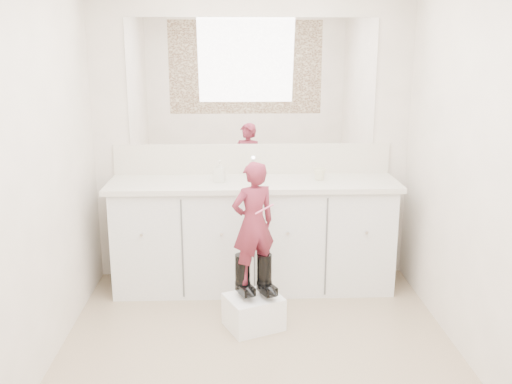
{
  "coord_description": "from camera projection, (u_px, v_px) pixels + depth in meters",
  "views": [
    {
      "loc": [
        -0.14,
        -3.16,
        1.92
      ],
      "look_at": [
        -0.0,
        0.63,
        0.95
      ],
      "focal_mm": 40.0,
      "sensor_mm": 36.0,
      "label": 1
    }
  ],
  "objects": [
    {
      "name": "toothbrush",
      "position": [
        264.0,
        209.0,
        3.75
      ],
      "size": [
        0.13,
        0.07,
        0.06
      ],
      "primitive_type": "cylinder",
      "rotation": [
        0.0,
        1.22,
        0.41
      ],
      "color": "#ED5C89",
      "rests_on": "toddler"
    },
    {
      "name": "step_stool",
      "position": [
        254.0,
        312.0,
        3.99
      ],
      "size": [
        0.45,
        0.42,
        0.23
      ],
      "primitive_type": "cube",
      "rotation": [
        0.0,
        0.0,
        0.41
      ],
      "color": "white",
      "rests_on": "floor"
    },
    {
      "name": "wall_front",
      "position": [
        281.0,
        283.0,
        1.79
      ],
      "size": [
        2.6,
        0.0,
        2.6
      ],
      "primitive_type": "plane",
      "rotation": [
        -1.57,
        0.0,
        0.0
      ],
      "color": "beige",
      "rests_on": "floor"
    },
    {
      "name": "wall_right",
      "position": [
        485.0,
        175.0,
        3.28
      ],
      "size": [
        0.0,
        3.0,
        3.0
      ],
      "primitive_type": "plane",
      "rotation": [
        1.57,
        0.0,
        -1.57
      ],
      "color": "beige",
      "rests_on": "floor"
    },
    {
      "name": "cup",
      "position": [
        319.0,
        174.0,
        4.52
      ],
      "size": [
        0.13,
        0.13,
        0.09
      ],
      "primitive_type": "imported",
      "rotation": [
        0.0,
        0.0,
        0.3
      ],
      "color": "beige",
      "rests_on": "countertop"
    },
    {
      "name": "wall_back",
      "position": [
        252.0,
        136.0,
        4.69
      ],
      "size": [
        2.6,
        0.0,
        2.6
      ],
      "primitive_type": "plane",
      "rotation": [
        1.57,
        0.0,
        0.0
      ],
      "color": "beige",
      "rests_on": "floor"
    },
    {
      "name": "backsplash",
      "position": [
        252.0,
        159.0,
        4.72
      ],
      "size": [
        2.28,
        0.03,
        0.25
      ],
      "primitive_type": "cube",
      "color": "beige",
      "rests_on": "countertop"
    },
    {
      "name": "boot_left",
      "position": [
        243.0,
        275.0,
        3.94
      ],
      "size": [
        0.18,
        0.23,
        0.3
      ],
      "primitive_type": null,
      "rotation": [
        0.0,
        0.0,
        0.41
      ],
      "color": "black",
      "rests_on": "step_stool"
    },
    {
      "name": "faucet",
      "position": [
        253.0,
        171.0,
        4.63
      ],
      "size": [
        0.08,
        0.08,
        0.1
      ],
      "primitive_type": "cylinder",
      "color": "silver",
      "rests_on": "countertop"
    },
    {
      "name": "wall_left",
      "position": [
        29.0,
        179.0,
        3.19
      ],
      "size": [
        0.0,
        3.0,
        3.0
      ],
      "primitive_type": "plane",
      "rotation": [
        1.57,
        0.0,
        1.57
      ],
      "color": "beige",
      "rests_on": "floor"
    },
    {
      "name": "mirror",
      "position": [
        252.0,
        82.0,
        4.57
      ],
      "size": [
        2.0,
        0.02,
        1.0
      ],
      "primitive_type": "cube",
      "color": "white",
      "rests_on": "wall_back"
    },
    {
      "name": "soap_bottle",
      "position": [
        220.0,
        171.0,
        4.44
      ],
      "size": [
        0.09,
        0.1,
        0.17
      ],
      "primitive_type": "imported",
      "rotation": [
        0.0,
        0.0,
        -0.26
      ],
      "color": "beige",
      "rests_on": "countertop"
    },
    {
      "name": "countertop",
      "position": [
        253.0,
        184.0,
        4.49
      ],
      "size": [
        2.28,
        0.58,
        0.04
      ],
      "primitive_type": "cube",
      "color": "beige",
      "rests_on": "vanity_cabinet"
    },
    {
      "name": "floor",
      "position": [
        260.0,
        365.0,
        3.54
      ],
      "size": [
        3.0,
        3.0,
        0.0
      ],
      "primitive_type": "plane",
      "color": "#917D5F",
      "rests_on": "ground"
    },
    {
      "name": "vanity_cabinet",
      "position": [
        253.0,
        236.0,
        4.62
      ],
      "size": [
        2.2,
        0.55,
        0.85
      ],
      "primitive_type": "cube",
      "color": "silver",
      "rests_on": "floor"
    },
    {
      "name": "dot_panel",
      "position": [
        282.0,
        141.0,
        1.68
      ],
      "size": [
        2.0,
        0.01,
        1.2
      ],
      "primitive_type": "cube",
      "color": "#472819",
      "rests_on": "wall_front"
    },
    {
      "name": "toddler",
      "position": [
        253.0,
        223.0,
        3.85
      ],
      "size": [
        0.37,
        0.31,
        0.85
      ],
      "primitive_type": "imported",
      "rotation": [
        0.0,
        0.0,
        3.56
      ],
      "color": "#AE3549",
      "rests_on": "step_stool"
    },
    {
      "name": "boot_right",
      "position": [
        264.0,
        275.0,
        3.95
      ],
      "size": [
        0.18,
        0.23,
        0.3
      ],
      "primitive_type": null,
      "rotation": [
        0.0,
        0.0,
        0.41
      ],
      "color": "black",
      "rests_on": "step_stool"
    }
  ]
}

